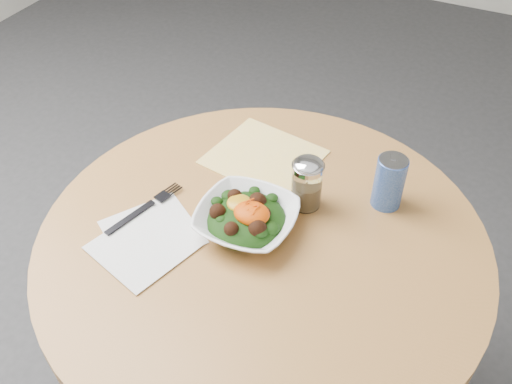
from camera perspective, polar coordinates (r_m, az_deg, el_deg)
table at (r=1.29m, az=0.59°, el=-10.42°), size 0.90×0.90×0.75m
cloth_napkin at (r=1.32m, az=0.78°, el=3.53°), size 0.26×0.25×0.00m
paper_napkins at (r=1.15m, az=-10.77°, el=-4.63°), size 0.23×0.26×0.00m
salad_bowl at (r=1.13m, az=-0.94°, el=-2.66°), size 0.20×0.20×0.07m
fork at (r=1.21m, az=-10.88°, el=-1.47°), size 0.07×0.19×0.00m
spice_shaker at (r=1.16m, az=5.11°, el=0.85°), size 0.07×0.07×0.12m
beverage_can at (r=1.20m, az=13.18°, el=1.00°), size 0.06×0.06×0.12m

